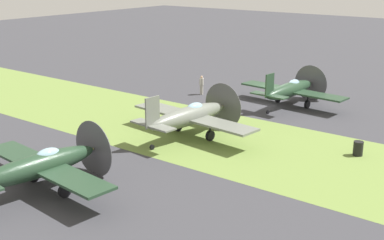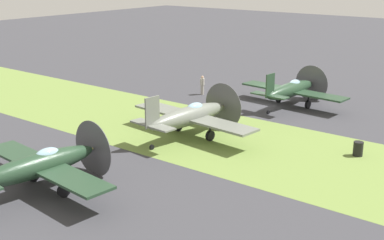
{
  "view_description": "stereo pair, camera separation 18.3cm",
  "coord_description": "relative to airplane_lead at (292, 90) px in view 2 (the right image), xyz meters",
  "views": [
    {
      "loc": [
        20.1,
        -37.29,
        11.19
      ],
      "look_at": [
        0.2,
        -11.29,
        1.31
      ],
      "focal_mm": 47.98,
      "sensor_mm": 36.0,
      "label": 1
    },
    {
      "loc": [
        20.24,
        -37.18,
        11.19
      ],
      "look_at": [
        0.2,
        -11.29,
        1.31
      ],
      "focal_mm": 47.98,
      "sensor_mm": 36.0,
      "label": 2
    }
  ],
  "objects": [
    {
      "name": "ground_plane",
      "position": [
        -1.57,
        -0.35,
        -1.4
      ],
      "size": [
        160.0,
        160.0,
        0.0
      ],
      "primitive_type": "plane",
      "color": "#38383D"
    },
    {
      "name": "grass_verge",
      "position": [
        -1.57,
        -10.45,
        -1.4
      ],
      "size": [
        120.0,
        11.0,
        0.01
      ],
      "primitive_type": "cube",
      "color": "olive",
      "rests_on": "ground"
    },
    {
      "name": "airplane_lead",
      "position": [
        0.0,
        0.0,
        0.0
      ],
      "size": [
        9.44,
        7.48,
        3.36
      ],
      "rotation": [
        0.0,
        0.0,
        -0.08
      ],
      "color": "#233D28",
      "rests_on": "ground"
    },
    {
      "name": "airplane_wingman",
      "position": [
        -1.69,
        -11.43,
        0.1
      ],
      "size": [
        10.12,
        8.02,
        3.59
      ],
      "rotation": [
        0.0,
        0.0,
        -0.1
      ],
      "color": "slate",
      "rests_on": "ground"
    },
    {
      "name": "airplane_trail",
      "position": [
        -2.37,
        -23.0,
        0.04
      ],
      "size": [
        9.71,
        7.69,
        3.45
      ],
      "rotation": [
        0.0,
        0.0,
        -0.09
      ],
      "color": "#233D28",
      "rests_on": "ground"
    },
    {
      "name": "ground_crew_chief",
      "position": [
        -8.19,
        -1.3,
        -0.49
      ],
      "size": [
        0.38,
        0.63,
        1.73
      ],
      "rotation": [
        0.0,
        0.0,
        4.81
      ],
      "color": "#9E998E",
      "rests_on": "ground"
    },
    {
      "name": "fuel_drum",
      "position": [
        8.67,
        -7.99,
        -0.95
      ],
      "size": [
        0.6,
        0.6,
        0.9
      ],
      "primitive_type": "cylinder",
      "color": "black",
      "rests_on": "ground"
    }
  ]
}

